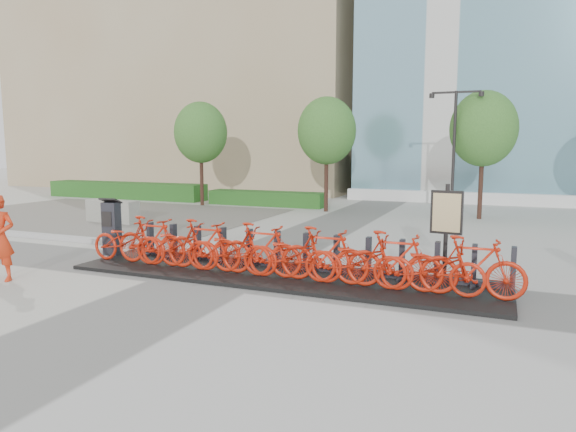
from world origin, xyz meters
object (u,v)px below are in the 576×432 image
at_px(kiosk, 112,227).
at_px(map_sign, 447,216).
at_px(bike_0, 127,241).
at_px(jersey_barrier, 113,211).

xyz_separation_m(kiosk, map_sign, (8.22, 1.05, 0.57)).
distance_m(bike_0, jersey_barrier, 7.79).
distance_m(kiosk, map_sign, 8.31).
height_order(bike_0, map_sign, map_sign).
xyz_separation_m(bike_0, map_sign, (7.29, 1.59, 0.77)).
distance_m(bike_0, kiosk, 1.09).
xyz_separation_m(kiosk, jersey_barrier, (-4.46, 5.09, -0.37)).
bearing_deg(bike_0, map_sign, -77.68).
distance_m(bike_0, map_sign, 7.50).
bearing_deg(kiosk, map_sign, -2.47).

